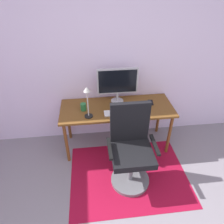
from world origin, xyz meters
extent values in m
cube|color=silver|center=(0.00, 2.20, 1.30)|extent=(6.00, 0.10, 2.60)
cube|color=maroon|center=(0.40, 1.21, 0.00)|extent=(1.54, 1.18, 0.01)
cube|color=brown|center=(0.32, 1.82, 0.69)|extent=(1.58, 0.62, 0.03)
cylinder|color=brown|center=(-0.41, 1.57, 0.34)|extent=(0.04, 0.04, 0.67)
cylinder|color=brown|center=(1.05, 1.57, 0.34)|extent=(0.04, 0.04, 0.67)
cylinder|color=brown|center=(-0.41, 2.07, 0.34)|extent=(0.04, 0.04, 0.67)
cylinder|color=brown|center=(1.05, 2.07, 0.34)|extent=(0.04, 0.04, 0.67)
cylinder|color=#B2B2B7|center=(0.35, 1.99, 0.71)|extent=(0.18, 0.18, 0.01)
cylinder|color=#B2B2B7|center=(0.35, 1.99, 0.78)|extent=(0.04, 0.04, 0.13)
cube|color=#B7B7BC|center=(0.35, 1.99, 1.02)|extent=(0.57, 0.04, 0.37)
cube|color=black|center=(0.35, 1.97, 1.02)|extent=(0.53, 0.00, 0.33)
cube|color=white|center=(0.34, 1.67, 0.71)|extent=(0.43, 0.13, 0.02)
ellipsoid|color=black|center=(0.68, 1.67, 0.72)|extent=(0.06, 0.10, 0.03)
cylinder|color=#266D36|center=(-0.14, 1.81, 0.75)|extent=(0.08, 0.08, 0.10)
cube|color=black|center=(0.82, 1.89, 0.71)|extent=(0.09, 0.15, 0.01)
cylinder|color=black|center=(-0.08, 1.65, 0.71)|extent=(0.11, 0.11, 0.01)
cylinder|color=beige|center=(-0.08, 1.65, 0.90)|extent=(0.02, 0.02, 0.36)
cone|color=beige|center=(-0.08, 1.65, 1.11)|extent=(0.09, 0.09, 0.06)
cylinder|color=slate|center=(0.40, 1.11, 0.03)|extent=(0.49, 0.49, 0.05)
cylinder|color=slate|center=(0.40, 1.11, 0.26)|extent=(0.06, 0.06, 0.42)
cube|color=black|center=(0.40, 1.11, 0.51)|extent=(0.49, 0.49, 0.08)
cube|color=black|center=(0.40, 1.33, 0.81)|extent=(0.46, 0.06, 0.53)
cube|color=black|center=(0.14, 1.11, 0.62)|extent=(0.04, 0.34, 0.03)
cube|color=black|center=(0.67, 1.11, 0.62)|extent=(0.04, 0.34, 0.03)
camera|label=1|loc=(-0.04, -0.60, 2.30)|focal=33.44mm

